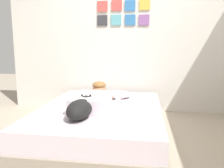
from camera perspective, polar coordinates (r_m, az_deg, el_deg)
name	(u,v)px	position (r m, az deg, el deg)	size (l,w,h in m)	color
ground_plane	(110,144)	(2.73, -0.50, -14.88)	(12.03, 12.03, 0.00)	tan
back_wall	(123,38)	(3.99, 2.83, 11.34)	(4.02, 0.12, 2.50)	silver
bed	(101,120)	(2.99, -2.76, -9.04)	(1.56, 2.04, 0.35)	gray
pillow	(114,94)	(3.42, 0.58, -2.59)	(0.52, 0.32, 0.11)	silver
person_lying	(94,98)	(2.94, -4.61, -3.63)	(0.43, 0.92, 0.27)	silver
dog	(81,108)	(2.52, -7.87, -6.00)	(0.26, 0.57, 0.21)	black
coffee_cup	(118,97)	(3.31, 1.56, -3.32)	(0.12, 0.09, 0.07)	white
cell_phone	(83,114)	(2.65, -7.37, -7.45)	(0.07, 0.14, 0.01)	black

